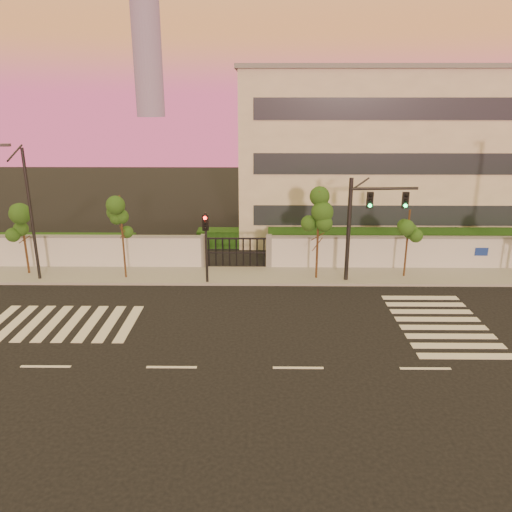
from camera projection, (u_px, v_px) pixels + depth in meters
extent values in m
plane|color=black|center=(298.00, 368.00, 19.64)|extent=(120.00, 120.00, 0.00)
cube|color=gray|center=(286.00, 276.00, 29.62)|extent=(60.00, 3.00, 0.15)
cube|color=silver|center=(3.00, 253.00, 30.95)|extent=(25.00, 0.30, 2.00)
cube|color=slate|center=(1.00, 236.00, 30.63)|extent=(25.00, 0.36, 0.12)
cube|color=slate|center=(204.00, 252.00, 30.79)|extent=(0.35, 0.35, 2.20)
cube|color=slate|center=(269.00, 252.00, 30.75)|extent=(0.35, 0.35, 2.20)
cube|color=#143810|center=(419.00, 244.00, 33.10)|extent=(20.00, 2.00, 1.80)
cube|color=#143810|center=(45.00, 246.00, 33.41)|extent=(12.00, 1.80, 1.40)
cube|color=#143810|center=(240.00, 238.00, 35.69)|extent=(6.00, 1.50, 1.20)
cube|color=#BFB6A2|center=(396.00, 154.00, 38.71)|extent=(24.00, 12.00, 12.00)
cube|color=#262D38|center=(414.00, 216.00, 34.03)|extent=(22.00, 0.08, 1.40)
cube|color=#262D38|center=(419.00, 164.00, 32.97)|extent=(22.00, 0.08, 1.40)
cube|color=#262D38|center=(425.00, 109.00, 31.91)|extent=(22.00, 0.08, 1.40)
cube|color=slate|center=(403.00, 71.00, 36.87)|extent=(24.40, 12.40, 0.30)
cylinder|color=slate|center=(145.00, 12.00, 270.58)|extent=(16.00, 16.00, 110.00)
cube|color=silver|center=(15.00, 323.00, 23.58)|extent=(0.50, 4.00, 0.02)
cube|color=silver|center=(34.00, 323.00, 23.57)|extent=(0.50, 4.00, 0.02)
cube|color=silver|center=(53.00, 323.00, 23.56)|extent=(0.50, 4.00, 0.02)
cube|color=silver|center=(72.00, 323.00, 23.55)|extent=(0.50, 4.00, 0.02)
cube|color=silver|center=(91.00, 323.00, 23.54)|extent=(0.50, 4.00, 0.02)
cube|color=silver|center=(110.00, 323.00, 23.53)|extent=(0.50, 4.00, 0.02)
cube|color=silver|center=(129.00, 323.00, 23.52)|extent=(0.50, 4.00, 0.02)
cube|color=silver|center=(466.00, 356.00, 20.52)|extent=(4.00, 0.50, 0.02)
cube|color=silver|center=(458.00, 346.00, 21.38)|extent=(4.00, 0.50, 0.02)
cube|color=silver|center=(451.00, 336.00, 22.23)|extent=(4.00, 0.50, 0.02)
cube|color=silver|center=(444.00, 327.00, 23.09)|extent=(4.00, 0.50, 0.02)
cube|color=silver|center=(437.00, 319.00, 23.95)|extent=(4.00, 0.50, 0.02)
cube|color=silver|center=(431.00, 312.00, 24.81)|extent=(4.00, 0.50, 0.02)
cube|color=silver|center=(425.00, 304.00, 25.67)|extent=(4.00, 0.50, 0.02)
cube|color=silver|center=(420.00, 298.00, 26.52)|extent=(4.00, 0.50, 0.02)
cube|color=silver|center=(46.00, 367.00, 19.73)|extent=(2.00, 0.15, 0.01)
cube|color=silver|center=(172.00, 367.00, 19.68)|extent=(2.00, 0.15, 0.01)
cube|color=silver|center=(298.00, 368.00, 19.63)|extent=(2.00, 0.15, 0.01)
cube|color=silver|center=(425.00, 369.00, 19.58)|extent=(2.00, 0.15, 0.01)
cylinder|color=#382314|center=(25.00, 240.00, 29.30)|extent=(0.13, 0.13, 4.39)
sphere|color=#1B4112|center=(21.00, 218.00, 28.90)|extent=(1.19, 1.19, 1.19)
sphere|color=#1B4112|center=(31.00, 228.00, 29.30)|extent=(0.91, 0.91, 0.91)
sphere|color=#1B4112|center=(16.00, 226.00, 28.88)|extent=(0.86, 0.86, 0.86)
cylinder|color=#382314|center=(123.00, 239.00, 28.49)|extent=(0.11, 0.11, 4.98)
sphere|color=#1B4112|center=(121.00, 213.00, 28.04)|extent=(0.97, 0.97, 0.97)
sphere|color=#1B4112|center=(128.00, 225.00, 28.43)|extent=(0.74, 0.74, 0.74)
sphere|color=#1B4112|center=(116.00, 222.00, 28.06)|extent=(0.71, 0.71, 0.71)
cylinder|color=#382314|center=(318.00, 237.00, 28.38)|extent=(0.13, 0.13, 5.24)
sphere|color=#1B4112|center=(319.00, 210.00, 27.91)|extent=(1.20, 1.20, 1.20)
sphere|color=#1B4112|center=(324.00, 222.00, 28.35)|extent=(0.92, 0.92, 0.92)
sphere|color=#1B4112|center=(313.00, 219.00, 27.92)|extent=(0.87, 0.87, 0.87)
cylinder|color=#382314|center=(407.00, 245.00, 28.82)|extent=(0.11, 0.11, 4.13)
sphere|color=#1B4112|center=(409.00, 224.00, 28.45)|extent=(1.02, 1.02, 1.02)
sphere|color=#1B4112|center=(412.00, 233.00, 28.81)|extent=(0.78, 0.78, 0.78)
sphere|color=#1B4112|center=(404.00, 231.00, 28.44)|extent=(0.74, 0.74, 0.74)
cylinder|color=black|center=(348.00, 232.00, 27.96)|extent=(0.23, 0.23, 6.02)
cylinder|color=black|center=(385.00, 189.00, 27.20)|extent=(3.69, 0.40, 0.16)
cube|color=black|center=(370.00, 200.00, 27.35)|extent=(0.34, 0.17, 0.87)
sphere|color=#0CF259|center=(370.00, 205.00, 27.33)|extent=(0.19, 0.19, 0.19)
cube|color=black|center=(405.00, 200.00, 27.34)|extent=(0.34, 0.17, 0.87)
sphere|color=#0CF259|center=(405.00, 205.00, 27.31)|extent=(0.19, 0.19, 0.19)
cylinder|color=black|center=(206.00, 249.00, 27.88)|extent=(0.15, 0.15, 4.19)
cube|color=black|center=(205.00, 222.00, 27.37)|extent=(0.33, 0.17, 0.84)
sphere|color=red|center=(205.00, 218.00, 27.18)|extent=(0.19, 0.19, 0.19)
cylinder|color=black|center=(31.00, 217.00, 27.90)|extent=(0.17, 0.17, 7.62)
cylinder|color=black|center=(15.00, 153.00, 25.99)|extent=(0.10, 1.82, 0.74)
cube|color=#3F3F44|center=(5.00, 145.00, 25.03)|extent=(0.48, 0.24, 0.14)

